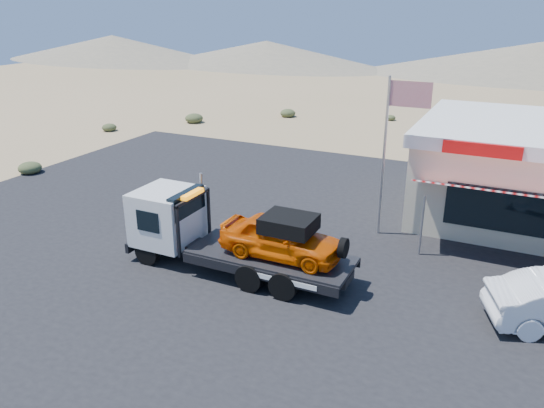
# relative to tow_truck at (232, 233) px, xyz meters

# --- Properties ---
(ground) EXTENTS (120.00, 120.00, 0.00)m
(ground) POSITION_rel_tow_truck_xyz_m (-1.13, 0.59, -1.37)
(ground) COLOR #947E54
(ground) RESTS_ON ground
(asphalt_lot) EXTENTS (32.00, 24.00, 0.02)m
(asphalt_lot) POSITION_rel_tow_truck_xyz_m (0.87, 3.59, -1.36)
(asphalt_lot) COLOR black
(asphalt_lot) RESTS_ON ground
(tow_truck) EXTENTS (7.59, 2.25, 2.54)m
(tow_truck) POSITION_rel_tow_truck_xyz_m (0.00, 0.00, 0.00)
(tow_truck) COLOR black
(tow_truck) RESTS_ON asphalt_lot
(flagpole) EXTENTS (1.55, 0.10, 6.00)m
(flagpole) POSITION_rel_tow_truck_xyz_m (3.81, 5.09, 2.40)
(flagpole) COLOR #99999E
(flagpole) RESTS_ON asphalt_lot
(desert_scrub) EXTENTS (24.57, 33.36, 0.72)m
(desert_scrub) POSITION_rel_tow_truck_xyz_m (-14.88, 11.17, -1.06)
(desert_scrub) COLOR #323C20
(desert_scrub) RESTS_ON ground
(distant_hills) EXTENTS (126.00, 48.00, 4.20)m
(distant_hills) POSITION_rel_tow_truck_xyz_m (-10.90, 55.73, 0.52)
(distant_hills) COLOR #726B59
(distant_hills) RESTS_ON ground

